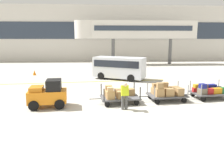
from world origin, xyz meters
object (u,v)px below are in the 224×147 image
Objects in this scene: baggage_cart_lead at (118,95)px; baggage_cart_tail at (209,91)px; safety_cone_near at (34,73)px; baggage_tug at (48,94)px; baggage_cart_middle at (167,92)px; baggage_handler at (125,94)px; shuttle_van at (119,66)px.

baggage_cart_tail is (5.99, 0.65, -0.01)m from baggage_cart_lead.
baggage_cart_lead is 13.11m from safety_cone_near.
baggage_cart_lead is at bearing 6.74° from baggage_tug.
baggage_cart_middle is at bearing 5.70° from baggage_cart_lead.
baggage_tug is 11.57m from safety_cone_near.
baggage_tug is at bearing -173.26° from baggage_cart_lead.
baggage_cart_lead is 1.00× the size of baggage_cart_middle.
baggage_cart_middle is at bearing -42.36° from safety_cone_near.
baggage_cart_tail is 6.06m from baggage_handler.
baggage_tug is 1.41× the size of baggage_handler.
baggage_cart_lead is at bearing -173.78° from baggage_cart_tail.
baggage_cart_middle is (3.06, 0.31, 0.03)m from baggage_cart_lead.
safety_cone_near is (-8.78, 2.67, -0.96)m from shuttle_van.
baggage_handler reaches higher than baggage_cart_tail.
baggage_cart_middle is 14.97m from safety_cone_near.
baggage_cart_middle is at bearing 28.46° from baggage_handler.
baggage_handler is 14.25m from safety_cone_near.
safety_cone_near is at bearing 145.15° from baggage_cart_tail.
baggage_cart_lead is at bearing -174.30° from baggage_cart_middle.
baggage_cart_tail is 17.04m from safety_cone_near.
baggage_cart_tail is 0.60× the size of shuttle_van.
baggage_cart_tail is at bearing 18.08° from baggage_handler.
shuttle_van is at bearing 86.51° from baggage_handler.
baggage_cart_tail is 1.96× the size of baggage_handler.
baggage_cart_lead and baggage_cart_tail have the same top height.
baggage_tug is 4.07m from baggage_cart_lead.
baggage_handler reaches higher than baggage_cart_middle.
safety_cone_near is (-3.96, 10.87, -0.48)m from baggage_tug.
safety_cone_near is at bearing 127.59° from baggage_cart_lead.
baggage_tug is 0.72× the size of baggage_cart_middle.
baggage_tug is at bearing -173.57° from baggage_cart_tail.
baggage_tug is 4.34m from baggage_handler.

